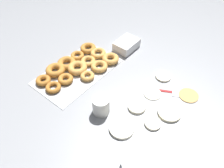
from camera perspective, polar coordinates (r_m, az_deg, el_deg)
name	(u,v)px	position (r m, az deg, el deg)	size (l,w,h in m)	color
ground_plane	(132,97)	(1.27, 4.79, -3.17)	(3.00, 3.00, 0.00)	gray
pancake_0	(137,107)	(1.22, 6.02, -5.45)	(0.09, 0.09, 0.01)	beige
pancake_1	(169,113)	(1.22, 13.65, -6.69)	(0.12, 0.12, 0.01)	beige
pancake_2	(122,128)	(1.14, 2.35, -10.57)	(0.12, 0.12, 0.02)	silver
pancake_3	(153,93)	(1.29, 9.73, -2.20)	(0.09, 0.09, 0.01)	beige
pancake_4	(189,95)	(1.33, 17.98, -2.57)	(0.10, 0.10, 0.01)	tan
pancake_5	(163,76)	(1.39, 12.24, 1.80)	(0.09, 0.09, 0.01)	beige
pancake_6	(153,123)	(1.17, 9.82, -9.29)	(0.08, 0.08, 0.01)	beige
donut_tray	(79,66)	(1.42, -8.05, 4.26)	(0.50, 0.29, 0.04)	silver
batter_bowl	(139,164)	(1.03, 6.58, -18.53)	(0.15, 0.15, 0.07)	white
container_stack	(127,45)	(1.55, 3.52, 9.40)	(0.15, 0.11, 0.06)	white
paper_cup	(101,105)	(1.17, -2.67, -5.18)	(0.09, 0.09, 0.10)	white
spatula	(177,93)	(1.33, 15.35, -2.01)	(0.14, 0.21, 0.01)	maroon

